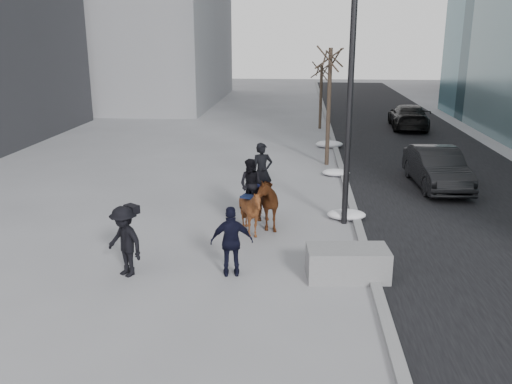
# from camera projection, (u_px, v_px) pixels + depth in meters

# --- Properties ---
(ground) EXTENTS (120.00, 120.00, 0.00)m
(ground) POSITION_uv_depth(u_px,v_px,m) (252.00, 260.00, 14.13)
(ground) COLOR gray
(ground) RESTS_ON ground
(road) EXTENTS (8.00, 90.00, 0.01)m
(road) POSITION_uv_depth(u_px,v_px,m) (436.00, 172.00, 23.15)
(road) COLOR black
(road) RESTS_ON ground
(curb) EXTENTS (0.25, 90.00, 0.12)m
(curb) POSITION_uv_depth(u_px,v_px,m) (341.00, 169.00, 23.45)
(curb) COLOR gray
(curb) RESTS_ON ground
(planter) EXTENTS (2.01, 1.13, 0.77)m
(planter) POSITION_uv_depth(u_px,v_px,m) (347.00, 263.00, 12.97)
(planter) COLOR gray
(planter) RESTS_ON ground
(car_near) EXTENTS (1.84, 4.68, 1.52)m
(car_near) POSITION_uv_depth(u_px,v_px,m) (437.00, 168.00, 20.68)
(car_near) COLOR black
(car_near) RESTS_ON ground
(car_far) EXTENTS (2.43, 5.33, 1.51)m
(car_far) POSITION_uv_depth(u_px,v_px,m) (408.00, 116.00, 33.64)
(car_far) COLOR black
(car_far) RESTS_ON ground
(tree_near) EXTENTS (1.20, 1.20, 5.69)m
(tree_near) POSITION_uv_depth(u_px,v_px,m) (329.00, 101.00, 23.69)
(tree_near) COLOR #372820
(tree_near) RESTS_ON ground
(tree_far) EXTENTS (1.20, 1.20, 4.32)m
(tree_far) POSITION_uv_depth(u_px,v_px,m) (321.00, 94.00, 33.26)
(tree_far) COLOR #33251E
(tree_far) RESTS_ON ground
(mounted_left) EXTENTS (1.54, 2.17, 2.56)m
(mounted_left) POSITION_uv_depth(u_px,v_px,m) (262.00, 196.00, 16.39)
(mounted_left) COLOR #502910
(mounted_left) RESTS_ON ground
(mounted_right) EXTENTS (1.57, 1.66, 2.24)m
(mounted_right) POSITION_uv_depth(u_px,v_px,m) (251.00, 205.00, 15.69)
(mounted_right) COLOR #451B0D
(mounted_right) RESTS_ON ground
(feeder) EXTENTS (1.08, 0.93, 1.75)m
(feeder) POSITION_uv_depth(u_px,v_px,m) (232.00, 242.00, 13.00)
(feeder) COLOR black
(feeder) RESTS_ON ground
(camera_crew) EXTENTS (1.30, 1.18, 1.75)m
(camera_crew) POSITION_uv_depth(u_px,v_px,m) (125.00, 241.00, 13.01)
(camera_crew) COLOR black
(camera_crew) RESTS_ON ground
(lamppost) EXTENTS (0.25, 0.80, 9.09)m
(lamppost) POSITION_uv_depth(u_px,v_px,m) (352.00, 59.00, 15.52)
(lamppost) COLOR black
(lamppost) RESTS_ON ground
(snow_piles) EXTENTS (1.41, 12.25, 0.36)m
(snow_piles) POSITION_uv_depth(u_px,v_px,m) (335.00, 166.00, 23.47)
(snow_piles) COLOR white
(snow_piles) RESTS_ON ground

